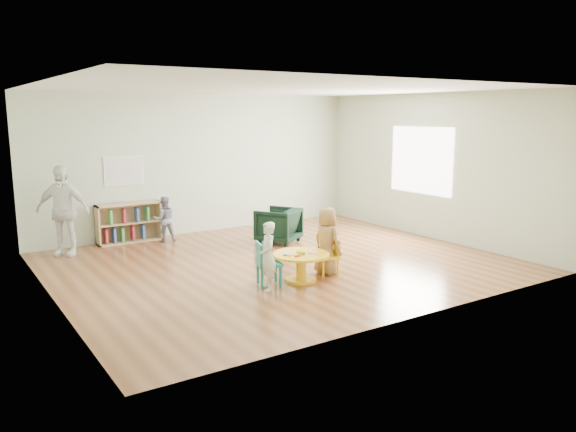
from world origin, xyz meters
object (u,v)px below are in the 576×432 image
object	(u,v)px
activity_table	(301,262)
kid_chair_left	(266,262)
child_left	(268,256)
child_right	(327,241)
toddler	(164,219)
kid_chair_right	(330,255)
bookshelf	(128,223)
armchair	(278,225)
adult_caretaker	(63,211)

from	to	relation	value
activity_table	kid_chair_left	size ratio (longest dim) A/B	1.33
activity_table	child_left	size ratio (longest dim) A/B	0.87
child_right	toddler	world-z (taller)	child_right
toddler	activity_table	bearing A→B (deg)	111.59
kid_chair_right	bookshelf	world-z (taller)	bookshelf
bookshelf	child_right	size ratio (longest dim) A/B	1.17
armchair	toddler	distance (m)	2.17
child_left	child_right	size ratio (longest dim) A/B	0.93
kid_chair_left	adult_caretaker	distance (m)	3.96
kid_chair_left	activity_table	bearing A→B (deg)	96.55
toddler	bookshelf	bearing A→B (deg)	-20.65
kid_chair_right	activity_table	bearing A→B (deg)	110.81
kid_chair_left	kid_chair_right	bearing A→B (deg)	104.64
toddler	adult_caretaker	distance (m)	1.86
adult_caretaker	bookshelf	bearing A→B (deg)	53.21
activity_table	child_right	world-z (taller)	child_right
activity_table	kid_chair_right	bearing A→B (deg)	4.87
kid_chair_left	child_right	bearing A→B (deg)	106.76
activity_table	armchair	distance (m)	2.51
bookshelf	child_right	xyz separation A→B (m)	(1.85, -3.79, 0.15)
child_left	activity_table	bearing A→B (deg)	115.83
kid_chair_left	kid_chair_right	size ratio (longest dim) A/B	1.14
bookshelf	kid_chair_right	bearing A→B (deg)	-63.69
kid_chair_left	toddler	size ratio (longest dim) A/B	0.72
child_left	toddler	size ratio (longest dim) A/B	1.10
adult_caretaker	kid_chair_left	bearing A→B (deg)	-23.88
child_left	kid_chair_right	bearing A→B (deg)	114.35
child_left	adult_caretaker	size ratio (longest dim) A/B	0.61
kid_chair_right	child_left	bearing A→B (deg)	112.41
kid_chair_left	bookshelf	world-z (taller)	bookshelf
kid_chair_right	armchair	distance (m)	2.29
toddler	kid_chair_left	bearing A→B (deg)	103.16
activity_table	adult_caretaker	world-z (taller)	adult_caretaker
armchair	child_right	size ratio (longest dim) A/B	0.71
child_left	bookshelf	bearing A→B (deg)	-152.06
armchair	adult_caretaker	size ratio (longest dim) A/B	0.47
kid_chair_left	armchair	world-z (taller)	armchair
kid_chair_right	child_right	world-z (taller)	child_right
armchair	toddler	size ratio (longest dim) A/B	0.83
activity_table	child_right	size ratio (longest dim) A/B	0.80
activity_table	kid_chair_right	world-z (taller)	kid_chair_right
armchair	child_right	xyz separation A→B (m)	(-0.51, -2.19, 0.18)
child_right	kid_chair_right	bearing A→B (deg)	-144.53
child_left	child_right	world-z (taller)	child_right
activity_table	bookshelf	world-z (taller)	bookshelf
activity_table	kid_chair_right	size ratio (longest dim) A/B	1.52
bookshelf	armchair	world-z (taller)	bookshelf
child_right	toddler	distance (m)	3.66
kid_chair_right	child_left	distance (m)	1.21
bookshelf	child_left	size ratio (longest dim) A/B	1.25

